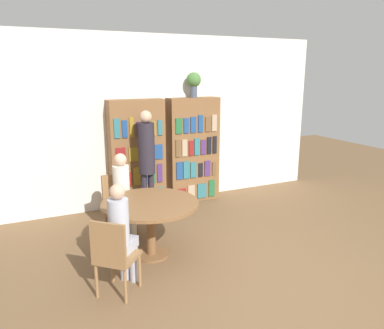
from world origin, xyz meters
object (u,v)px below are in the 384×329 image
Objects in this scene: reading_table at (150,211)px; chair_left_side at (118,201)px; chair_near_camera at (114,254)px; librarian_standing at (147,154)px; flower_vase at (194,82)px; seated_reader_right at (121,231)px; bookshelf_right at (193,150)px; seated_reader_left at (123,191)px; bookshelf_left at (137,155)px.

reading_table is 1.40× the size of chair_left_side.
librarian_standing is (1.05, 2.03, 0.58)m from chair_near_camera.
flower_vase is 0.25× the size of librarian_standing.
seated_reader_right reaches higher than chair_left_side.
flower_vase is at bearing 25.19° from librarian_standing.
bookshelf_right reaches higher than librarian_standing.
librarian_standing is (0.55, 0.56, 0.38)m from seated_reader_left.
librarian_standing is (0.01, -0.50, 0.12)m from bookshelf_left.
bookshelf_right is at bearing -161.83° from flower_vase.
bookshelf_left and bookshelf_right have the same top height.
bookshelf_left is 1.89m from reading_table.
bookshelf_left is 1.08× the size of librarian_standing.
bookshelf_right is (1.07, -0.00, 0.00)m from bookshelf_left.
bookshelf_left is 1.55× the size of seated_reader_left.
chair_near_camera is at bearing -112.39° from bookshelf_left.
librarian_standing is (-1.07, -0.51, -1.12)m from flower_vase.
chair_left_side is 0.50× the size of librarian_standing.
bookshelf_left reaches higher than seated_reader_left.
seated_reader_left reaches higher than seated_reader_right.
librarian_standing is at bearing 73.09° from reading_table.
chair_left_side is at bearing -147.31° from librarian_standing.
librarian_standing is (0.40, 1.32, 0.45)m from reading_table.
flower_vase is 0.50× the size of chair_left_side.
seated_reader_left is at bearing 101.29° from reading_table.
seated_reader_right is at bearing -116.10° from librarian_standing.
bookshelf_right is 3.12m from seated_reader_right.
librarian_standing is at bearing -158.60° from chair_left_side.
chair_near_camera is at bearing -90.00° from seated_reader_right.
bookshelf_left reaches higher than seated_reader_right.
librarian_standing is at bearing 106.60° from seated_reader_right.
reading_table is 1.45m from librarian_standing.
librarian_standing is at bearing -154.72° from bookshelf_right.
bookshelf_left is 1.65m from flower_vase.
chair_near_camera and chair_left_side have the same top height.
seated_reader_left is at bearing -146.70° from bookshelf_right.
chair_near_camera is at bearing -117.46° from librarian_standing.
seated_reader_right is at bearing 90.00° from chair_near_camera.
seated_reader_right is (0.13, 0.14, 0.18)m from chair_near_camera.
flower_vase reaches higher than seated_reader_right.
reading_table is at bearing -106.91° from librarian_standing.
bookshelf_left is at bearing 77.92° from reading_table.
seated_reader_right is at bearing 66.18° from chair_left_side.
flower_vase is 0.36× the size of seated_reader_left.
chair_left_side is at bearing 117.00° from chair_near_camera.
chair_near_camera is 1.71m from chair_left_side.
chair_near_camera is at bearing -132.71° from reading_table.
bookshelf_left is at bearing 110.31° from chair_near_camera.
flower_vase is at bearing 51.04° from reading_table.
seated_reader_right is at bearing -110.93° from bookshelf_left.
bookshelf_left is 0.52m from librarian_standing.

